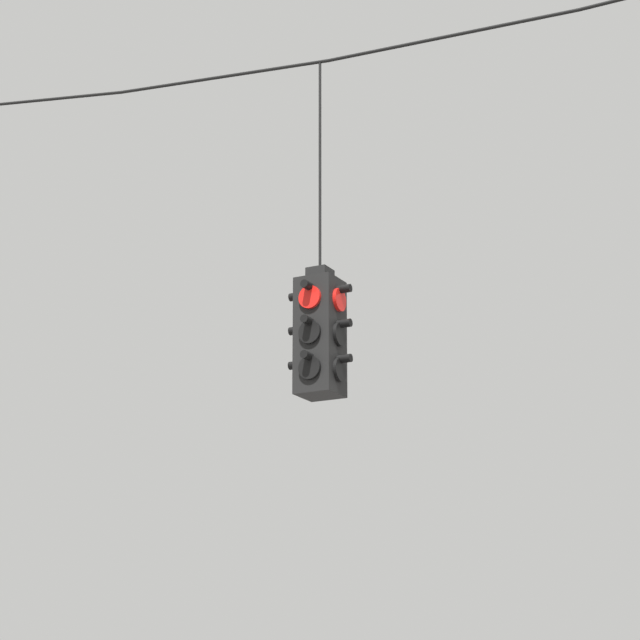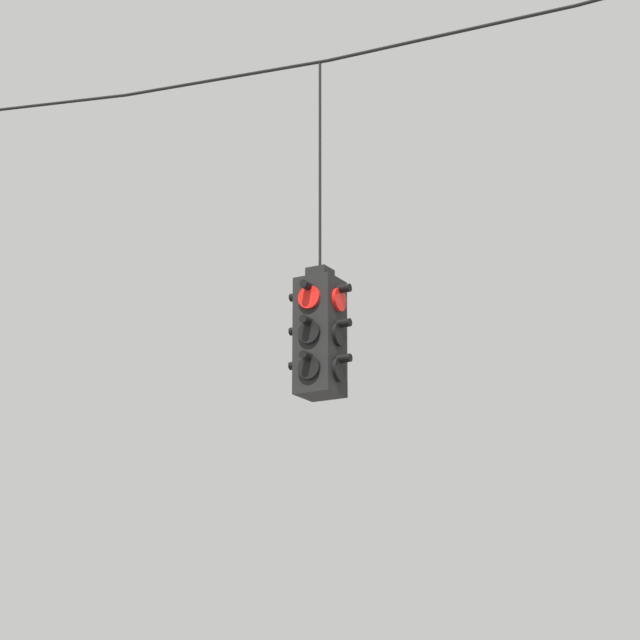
{
  "view_description": "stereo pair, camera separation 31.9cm",
  "coord_description": "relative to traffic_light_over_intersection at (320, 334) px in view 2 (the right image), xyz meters",
  "views": [
    {
      "loc": [
        1.14,
        -8.53,
        2.05
      ],
      "look_at": [
        -3.52,
        0.41,
        5.05
      ],
      "focal_mm": 70.0,
      "sensor_mm": 36.0,
      "label": 1
    },
    {
      "loc": [
        1.42,
        -8.37,
        2.05
      ],
      "look_at": [
        -3.52,
        0.41,
        5.05
      ],
      "focal_mm": 70.0,
      "sensor_mm": 36.0,
      "label": 2
    }
  ],
  "objects": [
    {
      "name": "traffic_light_over_intersection",
      "position": [
        0.0,
        0.0,
        0.0
      ],
      "size": [
        0.58,
        0.58,
        3.08
      ],
      "color": "black"
    }
  ]
}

